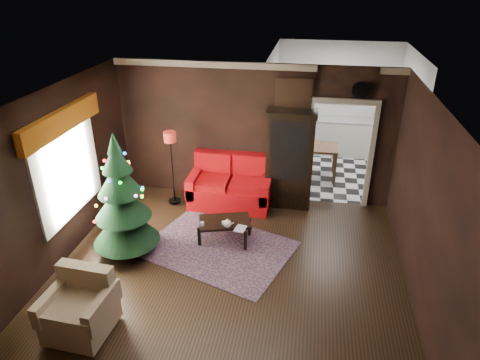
% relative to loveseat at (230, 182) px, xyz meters
% --- Properties ---
extents(floor, '(5.50, 5.50, 0.00)m').
position_rel_loveseat_xyz_m(floor, '(0.40, -2.05, -0.50)').
color(floor, black).
rests_on(floor, ground).
extents(ceiling, '(5.50, 5.50, 0.00)m').
position_rel_loveseat_xyz_m(ceiling, '(0.40, -2.05, 2.30)').
color(ceiling, white).
rests_on(ceiling, ground).
extents(wall_back, '(5.50, 0.00, 5.50)m').
position_rel_loveseat_xyz_m(wall_back, '(0.40, 0.45, 0.90)').
color(wall_back, black).
rests_on(wall_back, ground).
extents(wall_front, '(5.50, 0.00, 5.50)m').
position_rel_loveseat_xyz_m(wall_front, '(0.40, -4.55, 0.90)').
color(wall_front, black).
rests_on(wall_front, ground).
extents(wall_left, '(0.00, 5.50, 5.50)m').
position_rel_loveseat_xyz_m(wall_left, '(-2.35, -2.05, 0.90)').
color(wall_left, black).
rests_on(wall_left, ground).
extents(wall_right, '(0.00, 5.50, 5.50)m').
position_rel_loveseat_xyz_m(wall_right, '(3.15, -2.05, 0.90)').
color(wall_right, black).
rests_on(wall_right, ground).
extents(doorway, '(1.10, 0.10, 2.10)m').
position_rel_loveseat_xyz_m(doorway, '(2.10, 0.45, 0.55)').
color(doorway, beige).
rests_on(doorway, ground).
extents(left_window, '(0.05, 1.60, 1.40)m').
position_rel_loveseat_xyz_m(left_window, '(-2.31, -1.85, 0.95)').
color(left_window, white).
rests_on(left_window, wall_left).
extents(valance, '(0.12, 2.10, 0.35)m').
position_rel_loveseat_xyz_m(valance, '(-2.23, -1.85, 1.77)').
color(valance, '#A15110').
rests_on(valance, wall_left).
extents(kitchen_floor, '(3.00, 3.00, 0.00)m').
position_rel_loveseat_xyz_m(kitchen_floor, '(2.10, 1.95, -0.50)').
color(kitchen_floor, white).
rests_on(kitchen_floor, ground).
extents(kitchen_window, '(0.70, 0.06, 0.70)m').
position_rel_loveseat_xyz_m(kitchen_window, '(2.10, 3.40, 1.20)').
color(kitchen_window, white).
rests_on(kitchen_window, ground).
extents(rug, '(2.85, 2.45, 0.01)m').
position_rel_loveseat_xyz_m(rug, '(0.08, -1.56, -0.49)').
color(rug, '#43313E').
rests_on(rug, ground).
extents(loveseat, '(1.70, 0.90, 1.00)m').
position_rel_loveseat_xyz_m(loveseat, '(0.00, 0.00, 0.00)').
color(loveseat, maroon).
rests_on(loveseat, ground).
extents(curio_cabinet, '(0.90, 0.45, 1.90)m').
position_rel_loveseat_xyz_m(curio_cabinet, '(1.15, 0.22, 0.45)').
color(curio_cabinet, black).
rests_on(curio_cabinet, ground).
extents(floor_lamp, '(0.31, 0.31, 1.51)m').
position_rel_loveseat_xyz_m(floor_lamp, '(-1.12, -0.21, 0.33)').
color(floor_lamp, black).
rests_on(floor_lamp, ground).
extents(christmas_tree, '(1.20, 1.20, 2.08)m').
position_rel_loveseat_xyz_m(christmas_tree, '(-1.40, -1.91, 0.55)').
color(christmas_tree, black).
rests_on(christmas_tree, ground).
extents(armchair, '(0.86, 0.86, 0.83)m').
position_rel_loveseat_xyz_m(armchair, '(-1.27, -3.72, -0.04)').
color(armchair, '#C3AF88').
rests_on(armchair, ground).
extents(coffee_table, '(0.99, 0.76, 0.40)m').
position_rel_loveseat_xyz_m(coffee_table, '(0.16, -1.30, -0.29)').
color(coffee_table, black).
rests_on(coffee_table, rug).
extents(teapot, '(0.16, 0.16, 0.15)m').
position_rel_loveseat_xyz_m(teapot, '(0.24, -1.49, -0.02)').
color(teapot, white).
rests_on(teapot, coffee_table).
extents(cup_a, '(0.07, 0.07, 0.06)m').
position_rel_loveseat_xyz_m(cup_a, '(-0.20, -1.51, -0.06)').
color(cup_a, white).
rests_on(cup_a, coffee_table).
extents(cup_b, '(0.08, 0.08, 0.05)m').
position_rel_loveseat_xyz_m(cup_b, '(0.16, -1.41, -0.06)').
color(cup_b, white).
rests_on(cup_b, coffee_table).
extents(book, '(0.17, 0.05, 0.23)m').
position_rel_loveseat_xyz_m(book, '(0.38, -1.50, 0.02)').
color(book, gray).
rests_on(book, coffee_table).
extents(wall_clock, '(0.32, 0.32, 0.06)m').
position_rel_loveseat_xyz_m(wall_clock, '(2.35, 0.40, 1.88)').
color(wall_clock, white).
rests_on(wall_clock, wall_back).
extents(painting, '(0.62, 0.05, 0.52)m').
position_rel_loveseat_xyz_m(painting, '(1.15, 0.41, 1.75)').
color(painting, '#B4824B').
rests_on(painting, wall_back).
extents(kitchen_counter, '(1.80, 0.60, 0.90)m').
position_rel_loveseat_xyz_m(kitchen_counter, '(2.10, 3.15, -0.05)').
color(kitchen_counter, silver).
rests_on(kitchen_counter, ground).
extents(kitchen_table, '(0.70, 0.70, 0.75)m').
position_rel_loveseat_xyz_m(kitchen_table, '(1.80, 1.65, -0.12)').
color(kitchen_table, brown).
rests_on(kitchen_table, ground).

